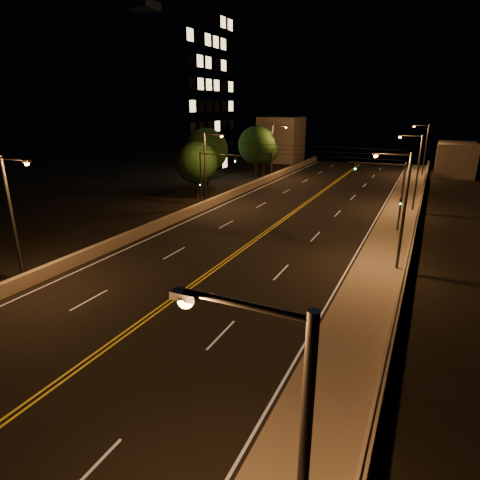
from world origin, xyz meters
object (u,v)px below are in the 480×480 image
at_px(streetlight_5, 207,164).
at_px(streetlight_1, 400,205).
at_px(streetlight_4, 14,213).
at_px(traffic_signal_left, 208,174).
at_px(streetlight_3, 424,147).
at_px(tree_3, 264,150).
at_px(streetlight_6, 274,148).
at_px(tree_2, 257,145).
at_px(streetlight_2, 415,168).
at_px(building_tower, 149,96).
at_px(tree_0, 197,163).
at_px(tree_1, 207,150).
at_px(traffic_signal_right, 391,189).

bearing_deg(streetlight_5, streetlight_1, -28.00).
xyz_separation_m(streetlight_4, traffic_signal_left, (1.07, 22.28, -0.81)).
distance_m(streetlight_3, tree_3, 25.89).
relative_size(streetlight_1, streetlight_6, 1.00).
relative_size(streetlight_1, tree_2, 1.02).
distance_m(streetlight_2, streetlight_6, 25.55).
bearing_deg(streetlight_3, building_tower, -159.64).
height_order(traffic_signal_left, tree_2, tree_2).
bearing_deg(streetlight_5, tree_0, 136.16).
bearing_deg(tree_1, traffic_signal_left, -59.36).
xyz_separation_m(streetlight_4, building_tower, (-20.72, 41.27, 7.79)).
bearing_deg(streetlight_2, streetlight_5, -161.55).
bearing_deg(traffic_signal_right, tree_0, 168.01).
height_order(streetlight_3, traffic_signal_left, streetlight_3).
bearing_deg(streetlight_5, streetlight_6, 90.00).
bearing_deg(traffic_signal_left, streetlight_1, -25.54).
bearing_deg(streetlight_3, tree_0, -129.95).
distance_m(streetlight_4, tree_3, 48.08).
relative_size(streetlight_1, streetlight_4, 1.00).
bearing_deg(tree_3, streetlight_3, 20.16).
relative_size(streetlight_4, tree_2, 1.02).
xyz_separation_m(building_tower, tree_2, (17.69, 3.89, -7.50)).
xyz_separation_m(streetlight_5, traffic_signal_right, (19.93, -1.66, -0.81)).
bearing_deg(tree_0, traffic_signal_left, -47.77).
relative_size(streetlight_2, tree_0, 1.18).
height_order(streetlight_5, tree_0, streetlight_5).
height_order(streetlight_1, tree_2, streetlight_1).
height_order(streetlight_2, streetlight_3, same).
bearing_deg(building_tower, tree_0, -39.05).
height_order(traffic_signal_right, traffic_signal_left, same).
xyz_separation_m(streetlight_1, tree_2, (-24.43, 32.59, 0.28)).
relative_size(streetlight_6, building_tower, 0.31).
relative_size(streetlight_5, tree_3, 1.27).
bearing_deg(tree_0, streetlight_2, 8.77).
distance_m(traffic_signal_right, tree_2, 32.43).
xyz_separation_m(streetlight_2, tree_1, (-27.63, 3.52, 0.31)).
distance_m(building_tower, tree_0, 23.72).
relative_size(streetlight_6, tree_3, 1.27).
distance_m(traffic_signal_left, tree_2, 23.27).
relative_size(streetlight_5, traffic_signal_right, 1.29).
height_order(streetlight_1, streetlight_4, same).
bearing_deg(streetlight_1, streetlight_3, 90.00).
bearing_deg(streetlight_5, traffic_signal_right, -4.76).
distance_m(streetlight_5, tree_3, 24.22).
bearing_deg(building_tower, streetlight_4, -63.34).
bearing_deg(tree_3, streetlight_6, -45.50).
distance_m(tree_0, tree_1, 7.90).
bearing_deg(tree_1, streetlight_5, -59.68).
distance_m(streetlight_6, tree_0, 18.12).
bearing_deg(tree_2, tree_3, 87.21).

